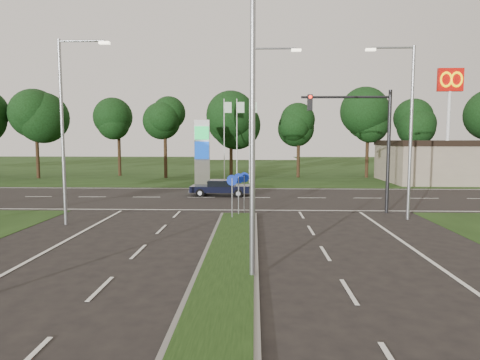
{
  "coord_description": "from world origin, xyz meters",
  "views": [
    {
      "loc": [
        0.85,
        -6.64,
        4.25
      ],
      "look_at": [
        0.14,
        14.61,
        2.2
      ],
      "focal_mm": 32.0,
      "sensor_mm": 36.0,
      "label": 1
    }
  ],
  "objects": [
    {
      "name": "verge_far",
      "position": [
        0.0,
        55.0,
        0.0
      ],
      "size": [
        160.0,
        50.0,
        0.02
      ],
      "primitive_type": "cube",
      "color": "black",
      "rests_on": "ground"
    },
    {
      "name": "cross_road",
      "position": [
        0.0,
        24.0,
        0.0
      ],
      "size": [
        160.0,
        12.0,
        0.02
      ],
      "primitive_type": "cube",
      "color": "black",
      "rests_on": "ground"
    },
    {
      "name": "median_kerb",
      "position": [
        0.0,
        4.0,
        0.06
      ],
      "size": [
        2.0,
        26.0,
        0.12
      ],
      "primitive_type": "cube",
      "color": "slate",
      "rests_on": "ground"
    },
    {
      "name": "commercial_building",
      "position": [
        22.0,
        36.0,
        2.0
      ],
      "size": [
        16.0,
        9.0,
        4.0
      ],
      "primitive_type": "cube",
      "color": "gray",
      "rests_on": "ground"
    },
    {
      "name": "streetlight_median_near",
      "position": [
        1.0,
        6.0,
        5.08
      ],
      "size": [
        2.53,
        0.22,
        9.0
      ],
      "color": "gray",
      "rests_on": "ground"
    },
    {
      "name": "streetlight_median_far",
      "position": [
        1.0,
        16.0,
        5.08
      ],
      "size": [
        2.53,
        0.22,
        9.0
      ],
      "color": "gray",
      "rests_on": "ground"
    },
    {
      "name": "streetlight_left_far",
      "position": [
        -8.3,
        14.0,
        5.08
      ],
      "size": [
        2.53,
        0.22,
        9.0
      ],
      "color": "gray",
      "rests_on": "ground"
    },
    {
      "name": "streetlight_right_far",
      "position": [
        8.8,
        16.0,
        5.08
      ],
      "size": [
        2.53,
        0.22,
        9.0
      ],
      "rotation": [
        0.0,
        0.0,
        3.14
      ],
      "color": "gray",
      "rests_on": "ground"
    },
    {
      "name": "traffic_signal",
      "position": [
        7.19,
        18.0,
        4.65
      ],
      "size": [
        5.1,
        0.42,
        7.0
      ],
      "color": "black",
      "rests_on": "ground"
    },
    {
      "name": "median_signs",
      "position": [
        0.0,
        16.4,
        1.71
      ],
      "size": [
        1.16,
        1.76,
        2.38
      ],
      "color": "gray",
      "rests_on": "ground"
    },
    {
      "name": "gas_pylon",
      "position": [
        -3.79,
        33.05,
        3.2
      ],
      "size": [
        5.8,
        1.26,
        8.0
      ],
      "color": "silver",
      "rests_on": "ground"
    },
    {
      "name": "mcdonalds_sign",
      "position": [
        18.0,
        31.97,
        7.99
      ],
      "size": [
        2.2,
        0.47,
        10.4
      ],
      "color": "silver",
      "rests_on": "ground"
    },
    {
      "name": "treeline_far",
      "position": [
        0.1,
        39.93,
        6.83
      ],
      "size": [
        6.0,
        6.0,
        9.9
      ],
      "color": "black",
      "rests_on": "ground"
    },
    {
      "name": "navy_sedan",
      "position": [
        -1.63,
        24.93,
        0.65
      ],
      "size": [
        4.45,
        1.99,
        1.2
      ],
      "rotation": [
        0.0,
        0.0,
        1.52
      ],
      "color": "black",
      "rests_on": "ground"
    }
  ]
}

